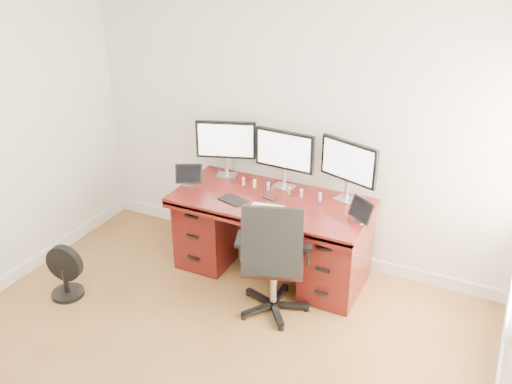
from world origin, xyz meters
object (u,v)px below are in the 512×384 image
at_px(desk, 272,233).
at_px(keyboard, 267,208).
at_px(monitor_center, 284,152).
at_px(office_chair, 273,277).
at_px(floor_fan, 64,273).

height_order(desk, keyboard, keyboard).
bearing_deg(monitor_center, desk, -86.83).
xyz_separation_m(office_chair, floor_fan, (-1.68, -0.55, -0.11)).
xyz_separation_m(desk, floor_fan, (-1.42, -1.10, -0.17)).
distance_m(office_chair, floor_fan, 1.77).
xyz_separation_m(floor_fan, keyboard, (1.46, 0.90, 0.53)).
xyz_separation_m(office_chair, keyboard, (-0.22, 0.35, 0.41)).
bearing_deg(floor_fan, monitor_center, 35.85).
height_order(office_chair, monitor_center, monitor_center).
height_order(office_chair, floor_fan, office_chair).
distance_m(floor_fan, monitor_center, 2.13).
distance_m(office_chair, monitor_center, 1.11).
height_order(desk, floor_fan, desk).
height_order(floor_fan, keyboard, keyboard).
height_order(desk, monitor_center, monitor_center).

